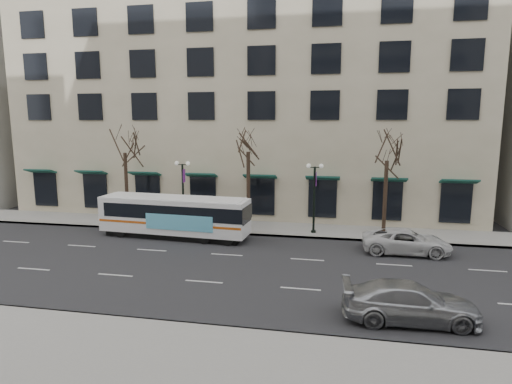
% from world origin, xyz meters
% --- Properties ---
extents(ground, '(160.00, 160.00, 0.00)m').
position_xyz_m(ground, '(0.00, 0.00, 0.00)').
color(ground, black).
rests_on(ground, ground).
extents(sidewalk_far, '(80.00, 4.00, 0.15)m').
position_xyz_m(sidewalk_far, '(5.00, 9.00, 0.07)').
color(sidewalk_far, gray).
rests_on(sidewalk_far, ground).
extents(building_hotel, '(40.00, 20.00, 24.00)m').
position_xyz_m(building_hotel, '(-2.00, 21.00, 12.00)').
color(building_hotel, tan).
rests_on(building_hotel, ground).
extents(tree_far_left, '(3.60, 3.60, 8.34)m').
position_xyz_m(tree_far_left, '(-10.00, 8.80, 6.70)').
color(tree_far_left, black).
rests_on(tree_far_left, ground).
extents(tree_far_mid, '(3.60, 3.60, 8.55)m').
position_xyz_m(tree_far_mid, '(0.00, 8.80, 6.91)').
color(tree_far_mid, black).
rests_on(tree_far_mid, ground).
extents(tree_far_right, '(3.60, 3.60, 8.06)m').
position_xyz_m(tree_far_right, '(10.00, 8.80, 6.42)').
color(tree_far_right, black).
rests_on(tree_far_right, ground).
extents(lamp_post_left, '(1.22, 0.45, 5.21)m').
position_xyz_m(lamp_post_left, '(-4.99, 8.20, 2.94)').
color(lamp_post_left, black).
rests_on(lamp_post_left, ground).
extents(lamp_post_right, '(1.22, 0.45, 5.21)m').
position_xyz_m(lamp_post_right, '(5.01, 8.20, 2.94)').
color(lamp_post_right, black).
rests_on(lamp_post_right, ground).
extents(city_bus, '(10.94, 3.09, 2.93)m').
position_xyz_m(city_bus, '(-4.64, 5.57, 1.60)').
color(city_bus, white).
rests_on(city_bus, ground).
extents(silver_car, '(5.70, 2.59, 1.62)m').
position_xyz_m(silver_car, '(9.76, -4.85, 0.81)').
color(silver_car, '#A9ABB0').
rests_on(silver_car, ground).
extents(white_pickup, '(5.41, 2.50, 1.50)m').
position_xyz_m(white_pickup, '(11.00, 4.80, 0.75)').
color(white_pickup, silver).
rests_on(white_pickup, ground).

